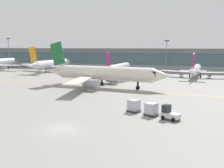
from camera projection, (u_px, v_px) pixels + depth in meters
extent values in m
plane|color=gray|center=(62.00, 129.00, 33.91)|extent=(400.00, 400.00, 0.00)
cube|color=yellow|center=(102.00, 88.00, 66.75)|extent=(109.54, 10.82, 0.01)
cube|color=#9EA3A8|center=(165.00, 60.00, 117.40)|extent=(217.75, 8.00, 9.00)
cube|color=slate|center=(163.00, 59.00, 113.52)|extent=(209.04, 0.16, 5.04)
cube|color=slate|center=(164.00, 49.00, 115.32)|extent=(226.46, 11.00, 0.60)
cone|color=white|center=(16.00, 61.00, 131.59)|extent=(3.22, 3.97, 3.01)
cube|color=black|center=(12.00, 60.00, 129.21)|extent=(2.63, 2.99, 1.11)
cube|color=white|center=(5.00, 65.00, 114.74)|extent=(13.40, 5.81, 0.26)
cylinder|color=#999EA3|center=(3.00, 67.00, 117.13)|extent=(2.15, 3.46, 1.96)
cylinder|color=black|center=(8.00, 67.00, 127.05)|extent=(0.41, 0.41, 1.68)
cylinder|color=black|center=(8.00, 68.00, 127.11)|extent=(0.56, 0.87, 0.84)
cylinder|color=silver|center=(53.00, 64.00, 111.70)|extent=(3.90, 22.94, 3.17)
cone|color=silver|center=(69.00, 62.00, 124.01)|extent=(3.13, 3.90, 3.01)
cube|color=black|center=(66.00, 61.00, 121.61)|extent=(2.56, 2.93, 1.11)
cone|color=silver|center=(32.00, 66.00, 98.79)|extent=(2.86, 5.16, 2.70)
cube|color=silver|center=(34.00, 66.00, 112.98)|extent=(13.35, 6.85, 0.26)
cylinder|color=#999EA3|center=(41.00, 68.00, 113.47)|extent=(2.07, 3.42, 1.96)
cube|color=silver|center=(67.00, 67.00, 107.21)|extent=(13.40, 6.10, 0.26)
cylinder|color=#999EA3|center=(64.00, 68.00, 109.55)|extent=(2.07, 3.42, 1.96)
cube|color=orange|center=(33.00, 54.00, 99.13)|extent=(0.47, 4.29, 5.97)
cube|color=silver|center=(29.00, 64.00, 100.84)|extent=(4.74, 2.39, 0.22)
cube|color=silver|center=(39.00, 65.00, 99.18)|extent=(4.74, 2.39, 0.22)
cylinder|color=black|center=(63.00, 68.00, 119.43)|extent=(0.41, 0.41, 1.68)
cylinder|color=black|center=(63.00, 69.00, 119.48)|extent=(0.54, 0.86, 0.84)
cylinder|color=black|center=(46.00, 70.00, 111.07)|extent=(0.41, 0.41, 1.68)
cylinder|color=black|center=(46.00, 71.00, 111.13)|extent=(0.54, 0.86, 0.84)
cylinder|color=black|center=(55.00, 70.00, 109.55)|extent=(0.41, 0.41, 1.68)
cylinder|color=black|center=(55.00, 71.00, 109.61)|extent=(0.54, 0.86, 0.84)
cylinder|color=silver|center=(119.00, 67.00, 99.96)|extent=(3.29, 18.81, 2.60)
cone|color=silver|center=(128.00, 65.00, 110.04)|extent=(2.58, 3.21, 2.47)
cube|color=black|center=(126.00, 65.00, 108.08)|extent=(2.11, 2.41, 0.91)
cone|color=silver|center=(107.00, 70.00, 89.40)|extent=(2.36, 4.24, 2.21)
cube|color=silver|center=(101.00, 69.00, 101.04)|extent=(10.94, 5.66, 0.21)
cylinder|color=#999EA3|center=(108.00, 71.00, 101.43)|extent=(1.71, 2.81, 1.61)
cube|color=silver|center=(135.00, 70.00, 96.26)|extent=(10.98, 4.96, 0.21)
cylinder|color=#999EA3|center=(130.00, 72.00, 98.19)|extent=(1.71, 2.81, 1.61)
cube|color=#B21E66|center=(108.00, 59.00, 89.68)|extent=(0.40, 3.51, 4.90)
cube|color=silver|center=(104.00, 68.00, 91.09)|extent=(3.89, 1.97, 0.18)
cube|color=silver|center=(114.00, 68.00, 89.71)|extent=(3.89, 1.97, 0.18)
cylinder|color=black|center=(125.00, 71.00, 106.29)|extent=(0.34, 0.34, 1.38)
cylinder|color=black|center=(125.00, 72.00, 106.34)|extent=(0.45, 0.70, 0.69)
cylinder|color=black|center=(113.00, 73.00, 99.46)|extent=(0.34, 0.34, 1.38)
cylinder|color=black|center=(113.00, 74.00, 99.51)|extent=(0.45, 0.70, 0.69)
cylinder|color=black|center=(122.00, 73.00, 98.20)|extent=(0.34, 0.34, 1.38)
cylinder|color=black|center=(122.00, 74.00, 98.25)|extent=(0.45, 0.70, 0.69)
cylinder|color=white|center=(196.00, 69.00, 90.85)|extent=(3.26, 18.78, 2.60)
cone|color=white|center=(198.00, 67.00, 100.92)|extent=(2.58, 3.20, 2.47)
cube|color=black|center=(198.00, 67.00, 98.95)|extent=(2.11, 2.41, 0.91)
cone|color=white|center=(193.00, 72.00, 80.31)|extent=(2.35, 4.23, 2.21)
cube|color=white|center=(175.00, 71.00, 91.92)|extent=(10.92, 5.64, 0.21)
cylinder|color=#999EA3|center=(182.00, 73.00, 92.32)|extent=(1.70, 2.81, 1.60)
cube|color=white|center=(217.00, 73.00, 87.16)|extent=(10.97, 4.96, 0.21)
cylinder|color=#999EA3|center=(210.00, 74.00, 89.08)|extent=(1.70, 2.81, 1.60)
cube|color=#B21E66|center=(194.00, 61.00, 80.58)|extent=(0.40, 3.51, 4.89)
cube|color=white|center=(187.00, 71.00, 81.99)|extent=(3.88, 1.97, 0.18)
cube|color=white|center=(200.00, 71.00, 80.62)|extent=(3.88, 1.97, 0.18)
cylinder|color=black|center=(197.00, 73.00, 97.17)|extent=(0.34, 0.34, 1.37)
cylinder|color=black|center=(197.00, 74.00, 97.22)|extent=(0.44, 0.70, 0.69)
cylinder|color=black|center=(190.00, 75.00, 90.35)|extent=(0.34, 0.34, 1.37)
cylinder|color=black|center=(190.00, 76.00, 90.40)|extent=(0.44, 0.70, 0.69)
cylinder|color=black|center=(201.00, 76.00, 89.09)|extent=(0.34, 0.34, 1.37)
cylinder|color=black|center=(201.00, 77.00, 89.14)|extent=(0.44, 0.70, 0.69)
cylinder|color=silver|center=(105.00, 73.00, 68.12)|extent=(25.73, 5.95, 3.54)
cone|color=silver|center=(162.00, 76.00, 61.97)|extent=(4.55, 3.76, 3.37)
cube|color=black|center=(150.00, 73.00, 63.08)|extent=(3.44, 3.05, 1.24)
cone|color=silver|center=(55.00, 71.00, 74.55)|extent=(5.93, 3.54, 3.01)
cube|color=silver|center=(112.00, 73.00, 77.27)|extent=(8.45, 14.80, 0.29)
cylinder|color=#999EA3|center=(113.00, 78.00, 74.14)|extent=(3.94, 2.54, 2.19)
cube|color=silver|center=(79.00, 81.00, 60.95)|extent=(5.96, 14.95, 0.29)
cylinder|color=#999EA3|center=(91.00, 84.00, 63.07)|extent=(3.94, 2.54, 2.19)
cube|color=#19662D|center=(58.00, 54.00, 73.41)|extent=(4.79, 0.83, 6.67)
cube|color=silver|center=(65.00, 68.00, 76.18)|extent=(2.99, 5.42, 0.25)
cube|color=silver|center=(54.00, 70.00, 71.49)|extent=(2.99, 5.42, 0.25)
cylinder|color=black|center=(138.00, 86.00, 64.81)|extent=(0.46, 0.46, 1.88)
cylinder|color=black|center=(138.00, 88.00, 64.87)|extent=(0.99, 0.66, 0.94)
cylinder|color=black|center=(102.00, 82.00, 71.51)|extent=(0.46, 0.46, 1.88)
cylinder|color=black|center=(102.00, 84.00, 71.58)|extent=(0.99, 0.66, 0.94)
cylinder|color=black|center=(93.00, 84.00, 67.20)|extent=(0.46, 0.46, 1.88)
cylinder|color=black|center=(93.00, 86.00, 67.26)|extent=(0.99, 0.66, 0.94)
cube|color=silver|center=(171.00, 115.00, 38.10)|extent=(2.95, 2.37, 0.70)
cube|color=#1E2328|center=(166.00, 108.00, 38.49)|extent=(1.34, 1.50, 1.10)
cylinder|color=black|center=(179.00, 118.00, 38.06)|extent=(0.64, 0.45, 0.60)
cylinder|color=black|center=(173.00, 120.00, 37.07)|extent=(0.64, 0.45, 0.60)
cylinder|color=black|center=(168.00, 116.00, 39.23)|extent=(0.64, 0.45, 0.60)
cylinder|color=black|center=(163.00, 118.00, 38.24)|extent=(0.64, 0.45, 0.60)
cube|color=#595B60|center=(151.00, 114.00, 40.52)|extent=(2.58, 2.34, 0.12)
cube|color=silver|center=(151.00, 108.00, 40.40)|extent=(2.08, 2.04, 1.60)
cylinder|color=black|center=(158.00, 115.00, 40.52)|extent=(0.24, 0.18, 0.22)
cylinder|color=black|center=(152.00, 117.00, 39.53)|extent=(0.24, 0.18, 0.22)
cylinder|color=black|center=(150.00, 113.00, 41.55)|extent=(0.24, 0.18, 0.22)
cylinder|color=black|center=(144.00, 115.00, 40.56)|extent=(0.24, 0.18, 0.22)
cube|color=#595B60|center=(134.00, 110.00, 42.88)|extent=(2.58, 2.34, 0.12)
cube|color=#B2B7C1|center=(134.00, 105.00, 42.76)|extent=(2.08, 2.04, 1.60)
cylinder|color=black|center=(140.00, 111.00, 42.88)|extent=(0.24, 0.18, 0.22)
cylinder|color=black|center=(135.00, 113.00, 41.89)|extent=(0.24, 0.18, 0.22)
cylinder|color=black|center=(133.00, 110.00, 43.92)|extent=(0.24, 0.18, 0.22)
cylinder|color=black|center=(127.00, 111.00, 42.92)|extent=(0.24, 0.18, 0.22)
cylinder|color=gray|center=(9.00, 53.00, 135.37)|extent=(0.36, 0.36, 14.07)
cube|color=#3F3F42|center=(8.00, 39.00, 134.35)|extent=(1.80, 0.30, 0.50)
cylinder|color=gray|center=(166.00, 57.00, 110.19)|extent=(0.36, 0.36, 12.45)
cube|color=#3F3F42|center=(167.00, 41.00, 109.28)|extent=(1.80, 0.30, 0.50)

